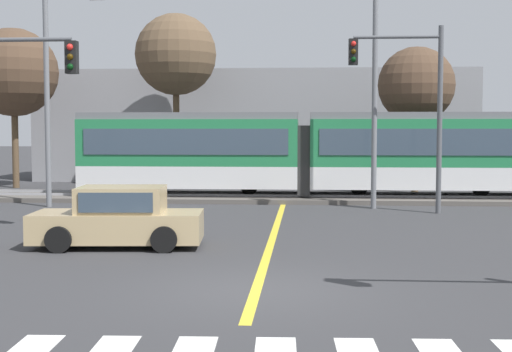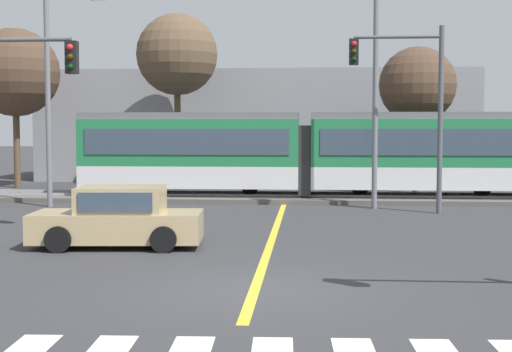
{
  "view_description": "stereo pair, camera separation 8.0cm",
  "coord_description": "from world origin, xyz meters",
  "px_view_note": "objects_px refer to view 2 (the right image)",
  "views": [
    {
      "loc": [
        0.93,
        -12.89,
        2.98
      ],
      "look_at": [
        -0.54,
        7.49,
        1.6
      ],
      "focal_mm": 50.0,
      "sensor_mm": 36.0,
      "label": 1
    },
    {
      "loc": [
        1.01,
        -12.89,
        2.98
      ],
      "look_at": [
        -0.54,
        7.49,
        1.6
      ],
      "focal_mm": 50.0,
      "sensor_mm": 36.0,
      "label": 2
    }
  ],
  "objects_px": {
    "street_lamp_west": "(54,83)",
    "street_lamp_centre": "(380,68)",
    "bare_tree_west": "(177,55)",
    "sedan_crossing": "(118,219)",
    "bare_tree_far_west": "(15,73)",
    "light_rail_tram": "(421,151)",
    "traffic_light_far_right": "(411,91)",
    "bare_tree_east": "(417,86)"
  },
  "relations": [
    {
      "from": "street_lamp_west",
      "to": "bare_tree_east",
      "type": "height_order",
      "value": "street_lamp_west"
    },
    {
      "from": "sedan_crossing",
      "to": "bare_tree_west",
      "type": "bearing_deg",
      "value": 95.84
    },
    {
      "from": "traffic_light_far_right",
      "to": "street_lamp_centre",
      "type": "bearing_deg",
      "value": 126.01
    },
    {
      "from": "sedan_crossing",
      "to": "traffic_light_far_right",
      "type": "distance_m",
      "value": 11.87
    },
    {
      "from": "traffic_light_far_right",
      "to": "street_lamp_west",
      "type": "xyz_separation_m",
      "value": [
        -13.08,
        1.04,
        0.38
      ]
    },
    {
      "from": "sedan_crossing",
      "to": "bare_tree_far_west",
      "type": "height_order",
      "value": "bare_tree_far_west"
    },
    {
      "from": "traffic_light_far_right",
      "to": "bare_tree_far_west",
      "type": "relative_size",
      "value": 0.82
    },
    {
      "from": "light_rail_tram",
      "to": "bare_tree_east",
      "type": "bearing_deg",
      "value": 84.61
    },
    {
      "from": "light_rail_tram",
      "to": "sedan_crossing",
      "type": "bearing_deg",
      "value": -127.6
    },
    {
      "from": "sedan_crossing",
      "to": "bare_tree_west",
      "type": "xyz_separation_m",
      "value": [
        -1.83,
        17.86,
        5.89
      ]
    },
    {
      "from": "sedan_crossing",
      "to": "street_lamp_west",
      "type": "distance_m",
      "value": 10.75
    },
    {
      "from": "street_lamp_west",
      "to": "bare_tree_far_west",
      "type": "distance_m",
      "value": 9.65
    },
    {
      "from": "light_rail_tram",
      "to": "traffic_light_far_right",
      "type": "xyz_separation_m",
      "value": [
        -1.05,
        -4.38,
        2.22
      ]
    },
    {
      "from": "traffic_light_far_right",
      "to": "bare_tree_far_west",
      "type": "xyz_separation_m",
      "value": [
        -18.03,
        9.26,
        1.44
      ]
    },
    {
      "from": "street_lamp_centre",
      "to": "bare_tree_far_west",
      "type": "distance_m",
      "value": 18.86
    },
    {
      "from": "light_rail_tram",
      "to": "traffic_light_far_right",
      "type": "distance_m",
      "value": 5.02
    },
    {
      "from": "traffic_light_far_right",
      "to": "street_lamp_centre",
      "type": "height_order",
      "value": "street_lamp_centre"
    },
    {
      "from": "street_lamp_west",
      "to": "street_lamp_centre",
      "type": "distance_m",
      "value": 12.15
    },
    {
      "from": "light_rail_tram",
      "to": "bare_tree_west",
      "type": "height_order",
      "value": "bare_tree_west"
    },
    {
      "from": "bare_tree_west",
      "to": "street_lamp_centre",
      "type": "bearing_deg",
      "value": -43.97
    },
    {
      "from": "bare_tree_west",
      "to": "bare_tree_east",
      "type": "relative_size",
      "value": 1.29
    },
    {
      "from": "bare_tree_east",
      "to": "sedan_crossing",
      "type": "bearing_deg",
      "value": -121.56
    },
    {
      "from": "light_rail_tram",
      "to": "sedan_crossing",
      "type": "xyz_separation_m",
      "value": [
        -9.32,
        -12.11,
        -1.35
      ]
    },
    {
      "from": "bare_tree_east",
      "to": "traffic_light_far_right",
      "type": "bearing_deg",
      "value": -99.89
    },
    {
      "from": "street_lamp_west",
      "to": "bare_tree_far_west",
      "type": "bearing_deg",
      "value": 121.07
    },
    {
      "from": "light_rail_tram",
      "to": "street_lamp_centre",
      "type": "height_order",
      "value": "street_lamp_centre"
    },
    {
      "from": "street_lamp_west",
      "to": "bare_tree_east",
      "type": "distance_m",
      "value": 16.06
    },
    {
      "from": "bare_tree_far_west",
      "to": "traffic_light_far_right",
      "type": "bearing_deg",
      "value": -27.18
    },
    {
      "from": "sedan_crossing",
      "to": "street_lamp_centre",
      "type": "xyz_separation_m",
      "value": [
        7.32,
        9.03,
        4.45
      ]
    },
    {
      "from": "light_rail_tram",
      "to": "traffic_light_far_right",
      "type": "height_order",
      "value": "traffic_light_far_right"
    },
    {
      "from": "traffic_light_far_right",
      "to": "bare_tree_west",
      "type": "bearing_deg",
      "value": 134.91
    },
    {
      "from": "street_lamp_west",
      "to": "bare_tree_east",
      "type": "relative_size",
      "value": 1.21
    },
    {
      "from": "light_rail_tram",
      "to": "bare_tree_far_west",
      "type": "distance_m",
      "value": 20.03
    },
    {
      "from": "traffic_light_far_right",
      "to": "bare_tree_east",
      "type": "bearing_deg",
      "value": 80.11
    },
    {
      "from": "light_rail_tram",
      "to": "sedan_crossing",
      "type": "relative_size",
      "value": 6.48
    },
    {
      "from": "traffic_light_far_right",
      "to": "bare_tree_west",
      "type": "height_order",
      "value": "bare_tree_west"
    },
    {
      "from": "street_lamp_centre",
      "to": "bare_tree_west",
      "type": "xyz_separation_m",
      "value": [
        -9.15,
        8.83,
        1.44
      ]
    },
    {
      "from": "bare_tree_east",
      "to": "street_lamp_west",
      "type": "bearing_deg",
      "value": -154.29
    },
    {
      "from": "bare_tree_east",
      "to": "street_lamp_centre",
      "type": "bearing_deg",
      "value": -109.22
    },
    {
      "from": "light_rail_tram",
      "to": "bare_tree_east",
      "type": "xyz_separation_m",
      "value": [
        0.34,
        3.63,
        2.86
      ]
    },
    {
      "from": "street_lamp_west",
      "to": "bare_tree_west",
      "type": "relative_size",
      "value": 0.94
    },
    {
      "from": "street_lamp_west",
      "to": "bare_tree_west",
      "type": "distance_m",
      "value": 9.76
    }
  ]
}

